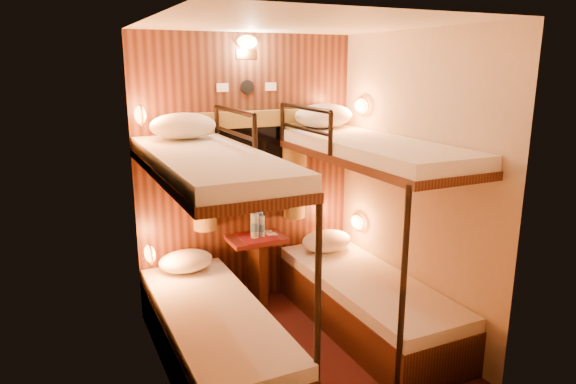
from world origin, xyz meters
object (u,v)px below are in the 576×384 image
bunk_right (367,265)px  bottle_left (261,226)px  bunk_left (213,295)px  table (257,262)px  bottle_right (255,225)px

bunk_right → bottle_left: bearing=128.2°
bunk_left → table: size_ratio=2.90×
bottle_left → bottle_right: (-0.06, -0.00, 0.02)m
bottle_right → bunk_right: bearing=-49.0°
bottle_left → bottle_right: bottle_right is taller
table → bottle_right: size_ratio=2.46×
bottle_right → bottle_left: bearing=1.2°
bunk_left → bunk_right: bearing=0.0°
bottle_left → bottle_right: bearing=-178.8°
bunk_right → bottle_right: 1.04m
bunk_left → table: (0.65, 0.78, -0.14)m
bunk_right → table: bunk_right is taller
bunk_left → table: bunk_left is taller
bottle_left → table: bearing=165.9°
bunk_left → bottle_right: 1.01m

